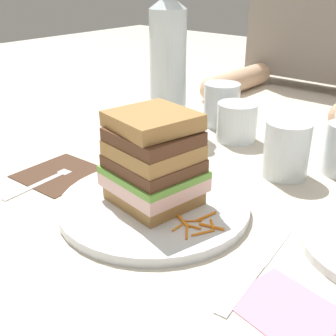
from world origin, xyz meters
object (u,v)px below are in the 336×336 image
Objects in this scene: sandwich at (153,160)px; fork at (50,177)px; juice_glass at (286,152)px; empty_tumbler_0 at (237,122)px; water_bottle at (168,62)px; empty_tumbler_1 at (222,105)px; napkin_pink at (286,309)px; main_plate at (154,205)px; napkin_dark at (61,173)px; diner_across at (332,0)px; knife at (258,265)px.

sandwich is 0.21m from fork.
sandwich reaches higher than juice_glass.
empty_tumbler_0 is (-0.15, 0.09, -0.00)m from juice_glass.
water_bottle is (-0.22, 0.28, 0.06)m from sandwich.
fork is 0.55× the size of water_bottle.
empty_tumbler_1 reaches higher than napkin_pink.
water_bottle is at bearing 168.11° from juice_glass.
main_plate is 3.42× the size of empty_tumbler_0.
napkin_dark is at bearing 94.95° from fork.
napkin_dark is 0.38m from empty_tumbler_1.
water_bottle is 3.87× the size of empty_tumbler_0.
diner_across reaches higher than empty_tumbler_1.
water_bottle is at bearing 142.62° from knife.
water_bottle reaches higher than sandwich.
diner_across reaches higher than main_plate.
sandwich reaches higher than empty_tumbler_1.
juice_glass is at bearing 68.42° from main_plate.
juice_glass reaches higher than empty_tumbler_1.
napkin_dark is at bearing -112.35° from empty_tumbler_0.
main_plate is at bearing 174.08° from knife.
napkin_pink is at bearing -48.86° from empty_tumbler_1.
water_bottle reaches higher than napkin_pink.
empty_tumbler_0 is (0.13, 0.32, 0.04)m from napkin_dark.
diner_across is at bearing 82.47° from napkin_dark.
napkin_dark is at bearing -98.84° from empty_tumbler_1.
fork is 0.37m from empty_tumbler_0.
empty_tumbler_0 is (-0.24, 0.32, 0.04)m from knife.
water_bottle reaches higher than napkin_dark.
juice_glass is at bearing -30.18° from empty_tumbler_0.
knife is 2.05× the size of napkin_pink.
diner_across is (-0.09, 0.77, 0.23)m from main_plate.
empty_tumbler_1 is (-0.31, 0.38, 0.04)m from knife.
knife is 0.26m from juice_glass.
diner_across is at bearing 83.68° from empty_tumbler_1.
sandwich is 0.26× the size of diner_across.
sandwich is 0.31m from empty_tumbler_0.
diner_across reaches higher than water_bottle.
diner_across reaches higher than napkin_dark.
napkin_dark is 0.40× the size of water_bottle.
napkin_dark is at bearing -174.65° from sandwich.
juice_glass is 0.30× the size of water_bottle.
empty_tumbler_0 is 0.09m from empty_tumbler_1.
fork is at bearing 177.12° from napkin_pink.
empty_tumbler_0 is at bearing -86.53° from diner_across.
diner_across is at bearing 96.49° from sandwich.
water_bottle is (-0.31, 0.06, 0.10)m from juice_glass.
napkin_dark is 1.24× the size of napkin_pink.
juice_glass is at bearing 40.26° from napkin_dark.
diner_across is (-0.03, 0.47, 0.20)m from empty_tumbler_0.
empty_tumbler_0 is 0.51m from diner_across.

